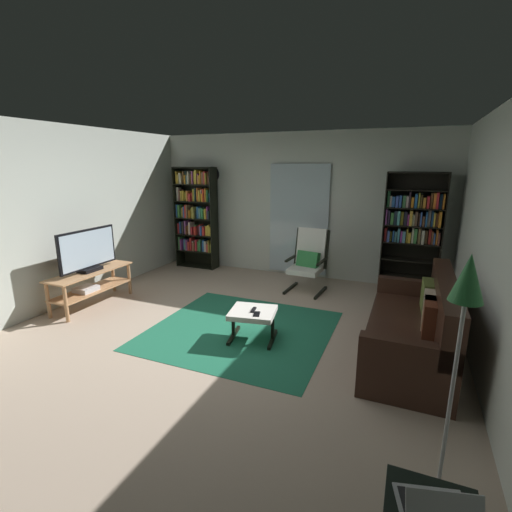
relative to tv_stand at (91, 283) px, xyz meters
The scene contains 18 objects.
ground_plane 2.31m from the tv_stand, ahead, with size 7.02×7.02×0.00m, color #BAA38D.
wall_back 3.68m from the tv_stand, 50.07° to the left, with size 5.60×0.06×2.60m, color silver.
wall_left 1.06m from the tv_stand, 157.44° to the right, with size 0.06×6.00×2.60m, color silver.
wall_right 5.08m from the tv_stand, ahead, with size 0.06×6.00×2.60m, color silver.
glass_door_panel 3.62m from the tv_stand, 48.44° to the left, with size 1.10×0.01×2.00m, color silver.
area_rug 2.42m from the tv_stand, ahead, with size 2.19×2.10×0.01m, color #206E4E.
tv_stand is the anchor object (origin of this frame).
television 0.47m from the tv_stand, 82.03° to the left, with size 0.20×0.99×0.62m.
bookshelf_near_tv 2.59m from the tv_stand, 83.08° to the left, with size 0.84×0.30×1.99m.
bookshelf_near_sofa 4.99m from the tv_stand, 29.67° to the left, with size 0.88×0.30×1.93m.
leather_sofa 4.41m from the tv_stand, ahead, with size 0.81×1.97×0.90m.
lounge_armchair 3.37m from the tv_stand, 34.79° to the left, with size 0.60×0.68×1.02m.
ottoman 2.63m from the tv_stand, ahead, with size 0.60×0.56×0.37m.
tv_remote 2.64m from the tv_stand, ahead, with size 0.04×0.14×0.02m, color black.
cell_phone 2.73m from the tv_stand, ahead, with size 0.07×0.14×0.01m, color black.
floor_lamp_by_sofa 4.92m from the tv_stand, 19.40° to the right, with size 0.22×0.22×1.58m.
laptop 5.02m from the tv_stand, 26.86° to the right, with size 0.38×0.35×0.20m.
wall_clock 3.11m from the tv_stand, 77.16° to the left, with size 0.29×0.03×0.29m.
Camera 1 is at (1.95, -3.63, 2.04)m, focal length 25.85 mm.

